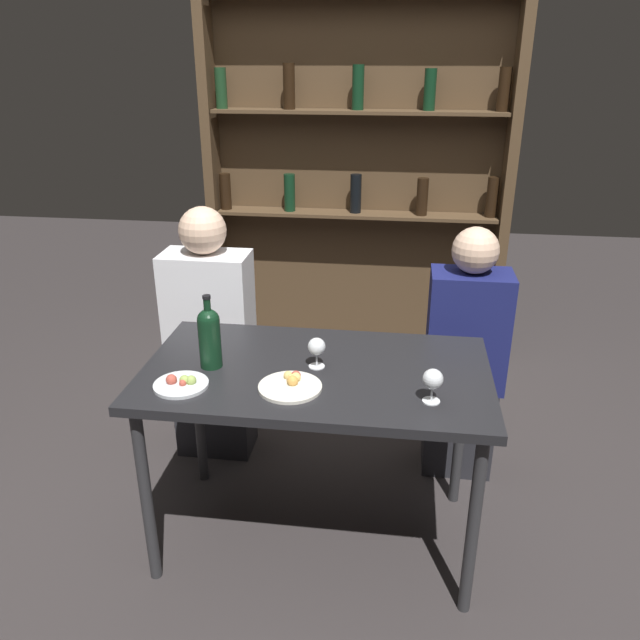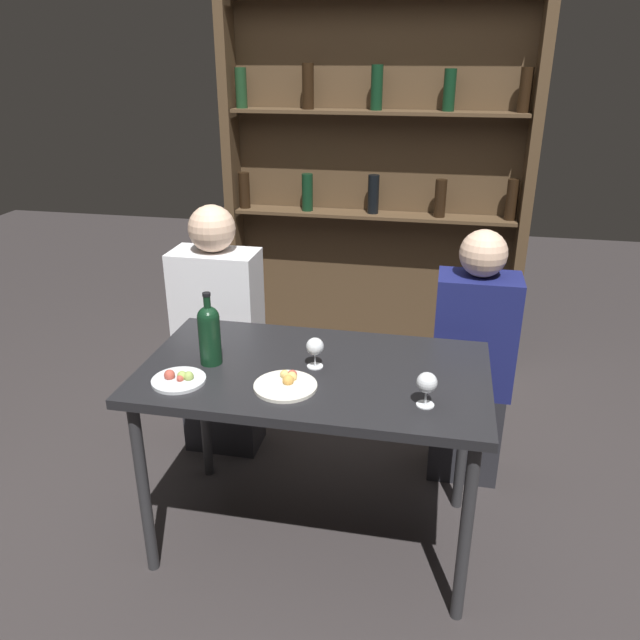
{
  "view_description": "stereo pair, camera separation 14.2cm",
  "coord_description": "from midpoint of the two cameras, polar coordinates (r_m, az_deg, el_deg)",
  "views": [
    {
      "loc": [
        0.29,
        -2.03,
        1.85
      ],
      "look_at": [
        0.0,
        0.11,
        0.93
      ],
      "focal_mm": 35.0,
      "sensor_mm": 36.0,
      "label": 1
    },
    {
      "loc": [
        0.43,
        -2.0,
        1.85
      ],
      "look_at": [
        0.0,
        0.11,
        0.93
      ],
      "focal_mm": 35.0,
      "sensor_mm": 36.0,
      "label": 2
    }
  ],
  "objects": [
    {
      "name": "ground_plane",
      "position": [
        2.76,
        1.08,
        -18.99
      ],
      "size": [
        10.0,
        10.0,
        0.0
      ],
      "primitive_type": "plane",
      "color": "#332D2D"
    },
    {
      "name": "dining_table",
      "position": [
        2.34,
        1.21,
        -6.12
      ],
      "size": [
        1.28,
        0.73,
        0.78
      ],
      "color": "black",
      "rests_on": "ground_plane"
    },
    {
      "name": "wine_rack_wall",
      "position": [
        3.85,
        6.15,
        13.8
      ],
      "size": [
        1.83,
        0.21,
        2.4
      ],
      "color": "#4C3823",
      "rests_on": "ground_plane"
    },
    {
      "name": "wine_bottle",
      "position": [
        2.32,
        -8.37,
        -1.14
      ],
      "size": [
        0.08,
        0.08,
        0.28
      ],
      "color": "black",
      "rests_on": "dining_table"
    },
    {
      "name": "wine_glass_0",
      "position": [
        2.08,
        11.68,
        -5.74
      ],
      "size": [
        0.07,
        0.07,
        0.12
      ],
      "color": "silver",
      "rests_on": "dining_table"
    },
    {
      "name": "wine_glass_1",
      "position": [
        2.29,
        1.28,
        -2.55
      ],
      "size": [
        0.07,
        0.07,
        0.12
      ],
      "color": "silver",
      "rests_on": "dining_table"
    },
    {
      "name": "food_plate_0",
      "position": [
        2.19,
        -1.23,
        -5.86
      ],
      "size": [
        0.22,
        0.22,
        0.04
      ],
      "color": "silver",
      "rests_on": "dining_table"
    },
    {
      "name": "food_plate_1",
      "position": [
        2.26,
        -11.03,
        -5.35
      ],
      "size": [
        0.19,
        0.19,
        0.04
      ],
      "color": "silver",
      "rests_on": "dining_table"
    },
    {
      "name": "seated_person_left",
      "position": [
        3.02,
        -7.85,
        -1.79
      ],
      "size": [
        0.4,
        0.22,
        1.24
      ],
      "color": "#26262B",
      "rests_on": "ground_plane"
    },
    {
      "name": "seated_person_right",
      "position": [
        2.89,
        15.05,
        -4.12
      ],
      "size": [
        0.35,
        0.22,
        1.19
      ],
      "color": "#26262B",
      "rests_on": "ground_plane"
    }
  ]
}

